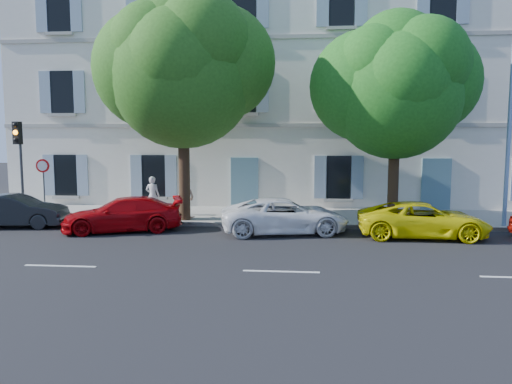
# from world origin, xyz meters

# --- Properties ---
(ground) EXTENTS (90.00, 90.00, 0.00)m
(ground) POSITION_xyz_m (0.00, 0.00, 0.00)
(ground) COLOR black
(sidewalk) EXTENTS (36.00, 4.50, 0.15)m
(sidewalk) POSITION_xyz_m (0.00, 4.45, 0.07)
(sidewalk) COLOR #A09E96
(sidewalk) RESTS_ON ground
(kerb) EXTENTS (36.00, 0.16, 0.16)m
(kerb) POSITION_xyz_m (0.00, 2.28, 0.08)
(kerb) COLOR #9E998E
(kerb) RESTS_ON ground
(building) EXTENTS (28.00, 7.00, 12.00)m
(building) POSITION_xyz_m (0.00, 10.20, 6.00)
(building) COLOR silver
(building) RESTS_ON ground
(car_dark_sedan) EXTENTS (3.99, 1.84, 1.27)m
(car_dark_sedan) POSITION_xyz_m (-10.49, 1.40, 0.63)
(car_dark_sedan) COLOR black
(car_dark_sedan) RESTS_ON ground
(car_red_coupe) EXTENTS (4.66, 2.99, 1.26)m
(car_red_coupe) POSITION_xyz_m (-6.07, 1.00, 0.63)
(car_red_coupe) COLOR #A30409
(car_red_coupe) RESTS_ON ground
(car_white_coupe) EXTENTS (4.91, 2.97, 1.27)m
(car_white_coupe) POSITION_xyz_m (-0.11, 1.17, 0.64)
(car_white_coupe) COLOR white
(car_white_coupe) RESTS_ON ground
(car_yellow_supercar) EXTENTS (4.49, 2.14, 1.24)m
(car_yellow_supercar) POSITION_xyz_m (4.71, 0.88, 0.62)
(car_yellow_supercar) COLOR yellow
(car_yellow_supercar) RESTS_ON ground
(tree_left) EXTENTS (5.71, 5.71, 8.85)m
(tree_left) POSITION_xyz_m (-4.18, 2.85, 5.85)
(tree_left) COLOR #3A2819
(tree_left) RESTS_ON sidewalk
(tree_right) EXTENTS (5.04, 5.04, 7.76)m
(tree_right) POSITION_xyz_m (4.02, 2.92, 5.13)
(tree_right) COLOR #3A2819
(tree_right) RESTS_ON sidewalk
(traffic_light) EXTENTS (0.34, 0.45, 3.94)m
(traffic_light) POSITION_xyz_m (-11.09, 2.88, 3.00)
(traffic_light) COLOR #383A3D
(traffic_light) RESTS_ON sidewalk
(road_sign) EXTENTS (0.56, 0.10, 2.42)m
(road_sign) POSITION_xyz_m (-10.14, 2.95, 1.89)
(road_sign) COLOR #383A3D
(road_sign) RESTS_ON sidewalk
(street_lamp) EXTENTS (0.25, 1.63, 7.65)m
(street_lamp) POSITION_xyz_m (8.10, 2.49, 4.49)
(street_lamp) COLOR #7293BF
(street_lamp) RESTS_ON sidewalk
(pedestrian_a) EXTENTS (0.63, 0.44, 1.66)m
(pedestrian_a) POSITION_xyz_m (-5.83, 3.93, 0.98)
(pedestrian_a) COLOR silver
(pedestrian_a) RESTS_ON sidewalk
(pedestrian_b) EXTENTS (0.93, 0.83, 1.60)m
(pedestrian_b) POSITION_xyz_m (-4.25, 3.33, 0.95)
(pedestrian_b) COLOR tan
(pedestrian_b) RESTS_ON sidewalk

